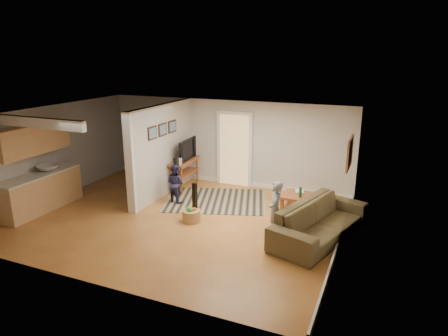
{
  "coord_description": "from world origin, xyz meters",
  "views": [
    {
      "loc": [
        4.45,
        -7.68,
        3.83
      ],
      "look_at": [
        0.8,
        0.95,
        1.1
      ],
      "focal_mm": 32.0,
      "sensor_mm": 36.0,
      "label": 1
    }
  ],
  "objects_px": {
    "sofa": "(319,238)",
    "tv_console": "(184,162)",
    "child": "(274,237)",
    "speaker_right": "(177,177)",
    "speaker_left": "(195,201)",
    "toy_basket": "(191,215)",
    "toddler": "(176,202)",
    "coffee_table": "(309,200)"
  },
  "relations": [
    {
      "from": "toddler",
      "to": "speaker_right",
      "type": "bearing_deg",
      "value": -52.56
    },
    {
      "from": "sofa",
      "to": "coffee_table",
      "type": "distance_m",
      "value": 1.31
    },
    {
      "from": "coffee_table",
      "to": "sofa",
      "type": "bearing_deg",
      "value": -67.41
    },
    {
      "from": "sofa",
      "to": "toy_basket",
      "type": "height_order",
      "value": "sofa"
    },
    {
      "from": "tv_console",
      "to": "toy_basket",
      "type": "relative_size",
      "value": 3.17
    },
    {
      "from": "sofa",
      "to": "coffee_table",
      "type": "height_order",
      "value": "coffee_table"
    },
    {
      "from": "tv_console",
      "to": "toddler",
      "type": "xyz_separation_m",
      "value": [
        0.33,
        -1.14,
        -0.76
      ]
    },
    {
      "from": "tv_console",
      "to": "child",
      "type": "relative_size",
      "value": 1.09
    },
    {
      "from": "sofa",
      "to": "tv_console",
      "type": "distance_m",
      "value": 4.67
    },
    {
      "from": "child",
      "to": "toddler",
      "type": "xyz_separation_m",
      "value": [
        -2.99,
        1.0,
        0.0
      ]
    },
    {
      "from": "tv_console",
      "to": "toy_basket",
      "type": "height_order",
      "value": "tv_console"
    },
    {
      "from": "sofa",
      "to": "toy_basket",
      "type": "xyz_separation_m",
      "value": [
        -2.92,
        -0.29,
        0.16
      ]
    },
    {
      "from": "speaker_left",
      "to": "toddler",
      "type": "xyz_separation_m",
      "value": [
        -1.0,
        0.83,
        -0.45
      ]
    },
    {
      "from": "child",
      "to": "toddler",
      "type": "height_order",
      "value": "child"
    },
    {
      "from": "toy_basket",
      "to": "child",
      "type": "height_order",
      "value": "child"
    },
    {
      "from": "child",
      "to": "speaker_right",
      "type": "bearing_deg",
      "value": -126.09
    },
    {
      "from": "speaker_right",
      "to": "speaker_left",
      "type": "bearing_deg",
      "value": -39.48
    },
    {
      "from": "speaker_right",
      "to": "toy_basket",
      "type": "xyz_separation_m",
      "value": [
        1.18,
        -1.43,
        -0.38
      ]
    },
    {
      "from": "speaker_left",
      "to": "child",
      "type": "height_order",
      "value": "speaker_left"
    },
    {
      "from": "tv_console",
      "to": "speaker_left",
      "type": "xyz_separation_m",
      "value": [
        1.33,
        -1.97,
        -0.31
      ]
    },
    {
      "from": "sofa",
      "to": "coffee_table",
      "type": "bearing_deg",
      "value": 40.14
    },
    {
      "from": "toddler",
      "to": "child",
      "type": "bearing_deg",
      "value": 174.62
    },
    {
      "from": "sofa",
      "to": "speaker_left",
      "type": "distance_m",
      "value": 2.94
    },
    {
      "from": "sofa",
      "to": "tv_console",
      "type": "height_order",
      "value": "tv_console"
    },
    {
      "from": "speaker_left",
      "to": "toddler",
      "type": "bearing_deg",
      "value": 157.17
    },
    {
      "from": "speaker_right",
      "to": "toy_basket",
      "type": "distance_m",
      "value": 1.89
    },
    {
      "from": "coffee_table",
      "to": "speaker_left",
      "type": "relative_size",
      "value": 1.42
    },
    {
      "from": "tv_console",
      "to": "speaker_left",
      "type": "relative_size",
      "value": 1.5
    },
    {
      "from": "speaker_left",
      "to": "speaker_right",
      "type": "xyz_separation_m",
      "value": [
        -1.2,
        1.28,
        0.09
      ]
    },
    {
      "from": "speaker_left",
      "to": "child",
      "type": "bearing_deg",
      "value": 11.77
    },
    {
      "from": "speaker_left",
      "to": "toy_basket",
      "type": "height_order",
      "value": "speaker_left"
    },
    {
      "from": "speaker_right",
      "to": "toddler",
      "type": "height_order",
      "value": "speaker_right"
    },
    {
      "from": "speaker_left",
      "to": "tv_console",
      "type": "bearing_deg",
      "value": 140.97
    },
    {
      "from": "sofa",
      "to": "toy_basket",
      "type": "bearing_deg",
      "value": 113.23
    },
    {
      "from": "coffee_table",
      "to": "speaker_right",
      "type": "height_order",
      "value": "speaker_right"
    },
    {
      "from": "tv_console",
      "to": "toy_basket",
      "type": "distance_m",
      "value": 2.56
    },
    {
      "from": "speaker_right",
      "to": "toy_basket",
      "type": "height_order",
      "value": "speaker_right"
    },
    {
      "from": "sofa",
      "to": "speaker_right",
      "type": "distance_m",
      "value": 4.29
    },
    {
      "from": "child",
      "to": "speaker_left",
      "type": "bearing_deg",
      "value": -106.68
    },
    {
      "from": "toddler",
      "to": "tv_console",
      "type": "bearing_deg",
      "value": -60.44
    },
    {
      "from": "toddler",
      "to": "toy_basket",
      "type": "bearing_deg",
      "value": 148.15
    },
    {
      "from": "toy_basket",
      "to": "sofa",
      "type": "bearing_deg",
      "value": 5.68
    }
  ]
}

